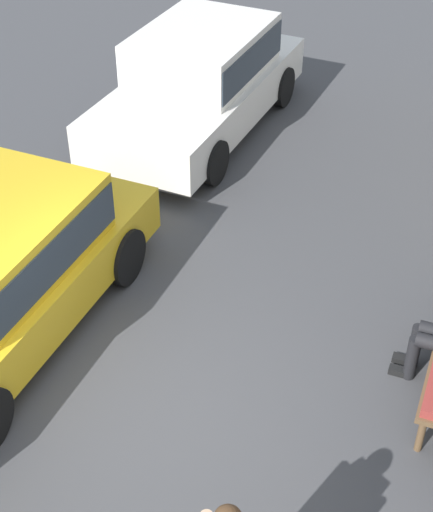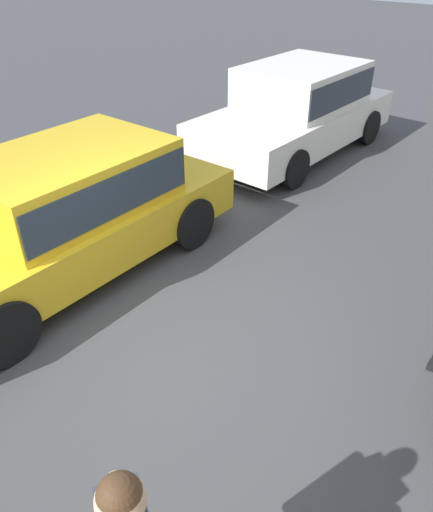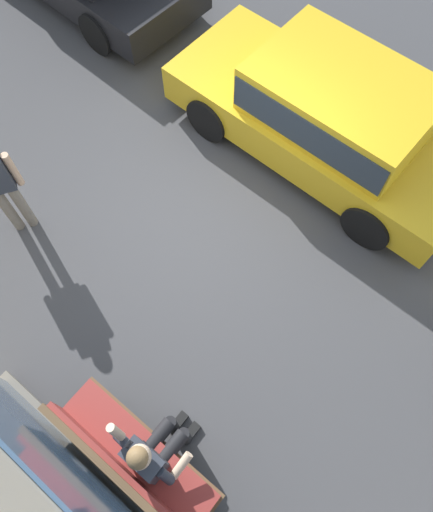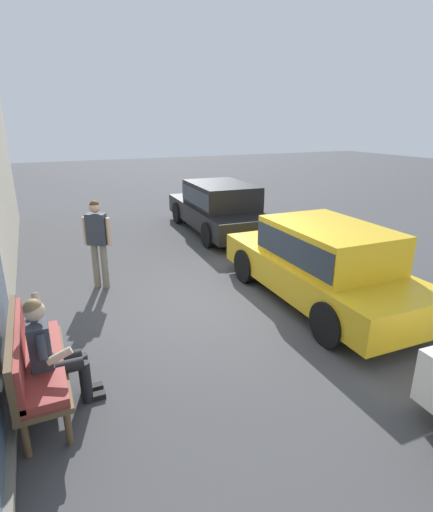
% 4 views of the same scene
% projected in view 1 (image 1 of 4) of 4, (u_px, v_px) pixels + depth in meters
% --- Properties ---
extents(ground_plane, '(60.00, 60.00, 0.00)m').
position_uv_depth(ground_plane, '(136.00, 414.00, 7.57)').
color(ground_plane, '#424244').
extents(parked_car_near, '(4.31, 2.12, 1.54)m').
position_uv_depth(parked_car_near, '(200.00, 77.00, 11.69)').
color(parked_car_near, white).
rests_on(parked_car_near, ground_plane).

